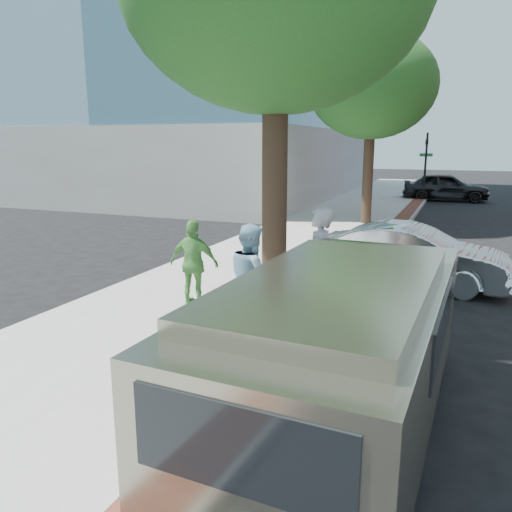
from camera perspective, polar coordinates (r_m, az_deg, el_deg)
The scene contains 14 objects.
ground at distance 8.86m, azimuth 1.35°, elevation -8.41°, with size 120.00×120.00×0.00m, color black.
sidewalk at distance 16.63m, azimuth 6.51°, elevation 1.81°, with size 5.00×60.00×0.15m, color #9E9991.
brick_strip at distance 16.17m, azimuth 14.03°, elevation 1.48°, with size 0.60×60.00×0.01m, color brown.
curb at distance 16.14m, azimuth 15.24°, elevation 1.10°, with size 0.10×60.00×0.15m, color gray.
office_base at distance 33.76m, azimuth -5.84°, elevation 10.60°, with size 18.20×22.20×4.00m, color gray.
signal_near at distance 29.80m, azimuth 18.82°, elevation 10.21°, with size 0.70×0.15×3.80m.
tree_far at distance 20.13m, azimuth 13.13°, elevation 18.38°, with size 4.80×4.80×7.14m.
parking_meter at distance 8.36m, azimuth 6.01°, elevation -1.13°, with size 0.12×0.32×1.47m.
person_gray at distance 8.58m, azimuth 7.08°, elevation -1.12°, with size 0.73×0.48×2.01m, color #9D9DA2.
person_officer at distance 8.16m, azimuth -0.54°, elevation -2.53°, with size 0.87×0.68×1.80m, color #7EA9C3.
person_green at distance 9.51m, azimuth -7.09°, elevation -0.85°, with size 0.97×0.41×1.66m, color #549A46.
sedan_silver at distance 11.93m, azimuth 17.31°, elevation 0.05°, with size 1.48×4.24×1.40m, color silver.
bg_car at distance 30.71m, azimuth 20.85°, elevation 7.40°, with size 1.89×4.70×1.60m, color black.
van at distance 5.74m, azimuth 10.21°, elevation -9.50°, with size 2.18×5.24×1.90m.
Camera 1 is at (2.98, -7.72, 3.19)m, focal length 35.00 mm.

